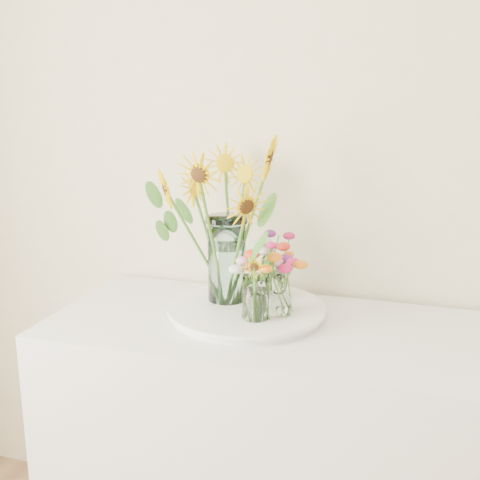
{
  "coord_description": "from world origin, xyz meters",
  "views": [
    {
      "loc": [
        -0.05,
        0.34,
        1.56
      ],
      "look_at": [
        -0.56,
        1.98,
        1.13
      ],
      "focal_mm": 45.0,
      "sensor_mm": 36.0,
      "label": 1
    }
  ],
  "objects_px": {
    "small_vase_b": "(279,296)",
    "counter": "(284,463)",
    "mason_jar": "(227,259)",
    "tray": "(246,312)",
    "small_vase_c": "(274,280)",
    "small_vase_a": "(256,298)"
  },
  "relations": [
    {
      "from": "mason_jar",
      "to": "counter",
      "type": "bearing_deg",
      "value": -21.47
    },
    {
      "from": "counter",
      "to": "mason_jar",
      "type": "bearing_deg",
      "value": 158.53
    },
    {
      "from": "small_vase_b",
      "to": "small_vase_c",
      "type": "xyz_separation_m",
      "value": [
        -0.05,
        0.14,
        0.0
      ]
    },
    {
      "from": "small_vase_b",
      "to": "tray",
      "type": "bearing_deg",
      "value": 162.03
    },
    {
      "from": "mason_jar",
      "to": "small_vase_b",
      "type": "height_order",
      "value": "mason_jar"
    },
    {
      "from": "tray",
      "to": "mason_jar",
      "type": "distance_m",
      "value": 0.17
    },
    {
      "from": "counter",
      "to": "small_vase_c",
      "type": "height_order",
      "value": "small_vase_c"
    },
    {
      "from": "tray",
      "to": "small_vase_b",
      "type": "xyz_separation_m",
      "value": [
        0.11,
        -0.03,
        0.07
      ]
    },
    {
      "from": "counter",
      "to": "small_vase_c",
      "type": "relative_size",
      "value": 11.24
    },
    {
      "from": "counter",
      "to": "mason_jar",
      "type": "distance_m",
      "value": 0.65
    },
    {
      "from": "small_vase_b",
      "to": "counter",
      "type": "bearing_deg",
      "value": -18.82
    },
    {
      "from": "tray",
      "to": "small_vase_c",
      "type": "relative_size",
      "value": 3.62
    },
    {
      "from": "counter",
      "to": "small_vase_c",
      "type": "distance_m",
      "value": 0.56
    },
    {
      "from": "tray",
      "to": "small_vase_c",
      "type": "height_order",
      "value": "small_vase_c"
    },
    {
      "from": "tray",
      "to": "small_vase_b",
      "type": "height_order",
      "value": "small_vase_b"
    },
    {
      "from": "tray",
      "to": "small_vase_a",
      "type": "height_order",
      "value": "small_vase_a"
    },
    {
      "from": "small_vase_a",
      "to": "small_vase_c",
      "type": "bearing_deg",
      "value": 88.34
    },
    {
      "from": "small_vase_a",
      "to": "counter",
      "type": "bearing_deg",
      "value": 27.91
    },
    {
      "from": "counter",
      "to": "small_vase_a",
      "type": "height_order",
      "value": "small_vase_a"
    },
    {
      "from": "small_vase_a",
      "to": "tray",
      "type": "bearing_deg",
      "value": 121.62
    },
    {
      "from": "counter",
      "to": "small_vase_b",
      "type": "height_order",
      "value": "small_vase_b"
    },
    {
      "from": "counter",
      "to": "small_vase_a",
      "type": "relative_size",
      "value": 10.74
    }
  ]
}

